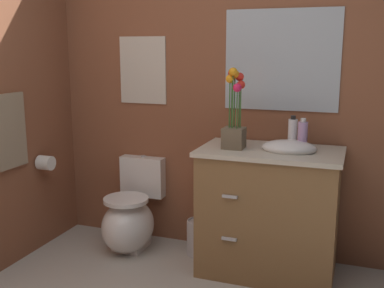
{
  "coord_description": "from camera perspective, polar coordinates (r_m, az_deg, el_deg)",
  "views": [
    {
      "loc": [
        0.91,
        -1.53,
        1.53
      ],
      "look_at": [
        -0.17,
        1.43,
        0.88
      ],
      "focal_mm": 43.55,
      "sensor_mm": 36.0,
      "label": 1
    }
  ],
  "objects": [
    {
      "name": "hanging_towel",
      "position": [
        3.46,
        -21.36,
        1.49
      ],
      "size": [
        0.03,
        0.28,
        0.52
      ],
      "primitive_type": "cube",
      "color": "gray"
    },
    {
      "name": "toilet",
      "position": [
        3.67,
        -7.52,
        -9.01
      ],
      "size": [
        0.38,
        0.59,
        0.69
      ],
      "color": "white",
      "rests_on": "ground_plane"
    },
    {
      "name": "lotion_bottle",
      "position": [
        3.12,
        13.39,
        1.0
      ],
      "size": [
        0.06,
        0.06,
        0.21
      ],
      "color": "#B28CBF",
      "rests_on": "vanity_cabinet"
    },
    {
      "name": "wall_back",
      "position": [
        3.42,
        8.0,
        6.8
      ],
      "size": [
        4.28,
        0.05,
        2.5
      ],
      "primitive_type": "cube",
      "color": "brown",
      "rests_on": "ground_plane"
    },
    {
      "name": "toilet_paper_roll",
      "position": [
        3.7,
        -17.49,
        -2.21
      ],
      "size": [
        0.11,
        0.11,
        0.11
      ],
      "primitive_type": "cylinder",
      "rotation": [
        0.0,
        1.57,
        0.0
      ],
      "color": "white"
    },
    {
      "name": "wall_mirror",
      "position": [
        3.35,
        10.89,
        10.04
      ],
      "size": [
        0.8,
        0.01,
        0.7
      ],
      "primitive_type": "cube",
      "color": "#B2BCC6"
    },
    {
      "name": "wall_poster",
      "position": [
        3.68,
        -6.04,
        8.96
      ],
      "size": [
        0.39,
        0.01,
        0.51
      ],
      "primitive_type": "cube",
      "color": "beige"
    },
    {
      "name": "soap_bottle",
      "position": [
        3.22,
        12.22,
        1.38
      ],
      "size": [
        0.06,
        0.06,
        0.21
      ],
      "color": "white",
      "rests_on": "vanity_cabinet"
    },
    {
      "name": "flower_vase",
      "position": [
        3.1,
        5.21,
        3.04
      ],
      "size": [
        0.14,
        0.14,
        0.54
      ],
      "color": "brown",
      "rests_on": "vanity_cabinet"
    },
    {
      "name": "vanity_cabinet",
      "position": [
        3.24,
        9.4,
        -8.03
      ],
      "size": [
        0.94,
        0.56,
        1.05
      ],
      "color": "brown",
      "rests_on": "ground_plane"
    },
    {
      "name": "trash_bin",
      "position": [
        3.58,
        0.83,
        -11.31
      ],
      "size": [
        0.18,
        0.18,
        0.27
      ],
      "color": "#B7B7BC",
      "rests_on": "ground_plane"
    }
  ]
}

